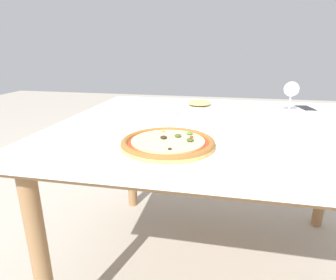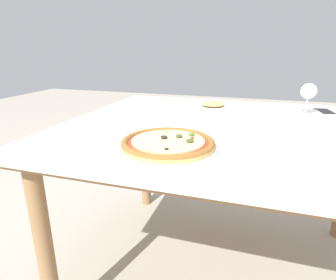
% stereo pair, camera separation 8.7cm
% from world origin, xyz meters
% --- Properties ---
extents(ground_plane, '(10.00, 10.00, 0.00)m').
position_xyz_m(ground_plane, '(0.00, 0.00, 0.00)').
color(ground_plane, '#B2A899').
extents(dining_table, '(1.39, 1.17, 0.72)m').
position_xyz_m(dining_table, '(0.00, 0.00, 0.65)').
color(dining_table, '#997047').
rests_on(dining_table, ground_plane).
extents(pizza_plate, '(0.31, 0.31, 0.04)m').
position_xyz_m(pizza_plate, '(-0.18, -0.33, 0.74)').
color(pizza_plate, white).
rests_on(pizza_plate, dining_table).
extents(fork, '(0.03, 0.17, 0.00)m').
position_xyz_m(fork, '(-0.23, 0.11, 0.73)').
color(fork, silver).
rests_on(fork, dining_table).
extents(wine_glass_far_left, '(0.07, 0.07, 0.15)m').
position_xyz_m(wine_glass_far_left, '(0.30, 0.30, 0.83)').
color(wine_glass_far_left, silver).
rests_on(wine_glass_far_left, dining_table).
extents(cell_phone, '(0.09, 0.15, 0.01)m').
position_xyz_m(cell_phone, '(0.40, 0.38, 0.73)').
color(cell_phone, white).
rests_on(cell_phone, dining_table).
extents(side_plate, '(0.21, 0.21, 0.04)m').
position_xyz_m(side_plate, '(-0.14, 0.34, 0.74)').
color(side_plate, white).
rests_on(side_plate, dining_table).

